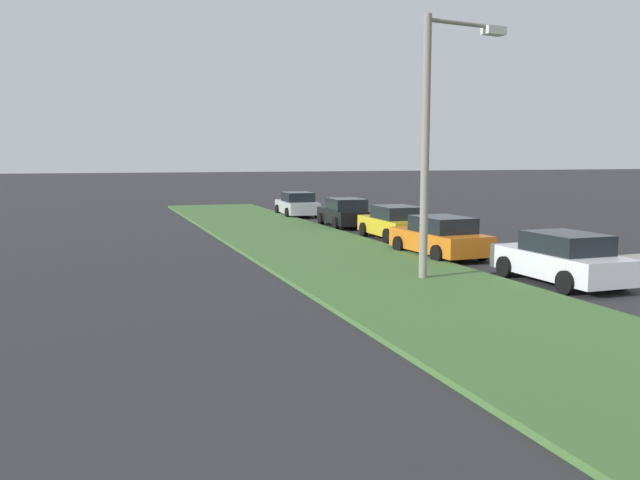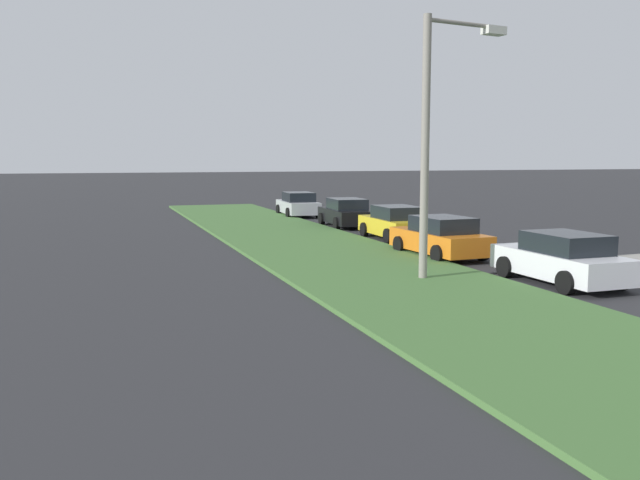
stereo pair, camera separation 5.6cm
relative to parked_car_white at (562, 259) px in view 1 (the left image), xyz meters
name	(u,v)px [view 1 (the left image)]	position (x,y,z in m)	size (l,w,h in m)	color
grass_median	(374,271)	(3.30, 4.35, -0.66)	(60.00, 6.00, 0.12)	#477238
parked_car_white	(562,259)	(0.00, 0.00, 0.00)	(4.32, 2.06, 1.47)	silver
parked_car_orange	(440,237)	(5.73, 0.72, 0.00)	(4.39, 2.20, 1.47)	orange
parked_car_yellow	(395,223)	(11.01, 0.03, 0.00)	(4.33, 2.08, 1.47)	gold
parked_car_black	(345,213)	(16.64, 0.19, 0.00)	(4.39, 2.19, 1.47)	black
parked_car_silver	(297,205)	(23.33, 0.75, 0.00)	(4.39, 2.19, 1.47)	#B2B5BA
streetlight	(436,128)	(1.63, 3.21, 3.67)	(0.74, 2.86, 7.50)	gray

